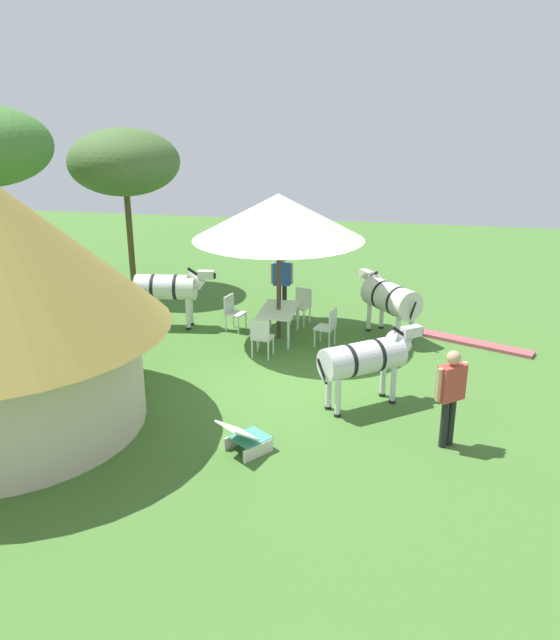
# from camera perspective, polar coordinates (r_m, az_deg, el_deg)

# --- Properties ---
(ground_plane) EXTENTS (36.00, 36.00, 0.00)m
(ground_plane) POSITION_cam_1_polar(r_m,az_deg,el_deg) (13.22, 0.08, -5.28)
(ground_plane) COLOR #436F2D
(shade_umbrella) EXTENTS (3.99, 3.99, 3.48)m
(shade_umbrella) POSITION_cam_1_polar(r_m,az_deg,el_deg) (14.60, -0.13, 9.28)
(shade_umbrella) COLOR #4F3230
(shade_umbrella) RESTS_ON ground_plane
(patio_dining_table) EXTENTS (1.49, 0.84, 0.74)m
(patio_dining_table) POSITION_cam_1_polar(r_m,az_deg,el_deg) (15.17, -0.12, 0.70)
(patio_dining_table) COLOR white
(patio_dining_table) RESTS_ON ground_plane
(patio_chair_near_lawn) EXTENTS (0.53, 0.51, 0.90)m
(patio_chair_near_lawn) POSITION_cam_1_polar(r_m,az_deg,el_deg) (14.76, 4.38, -0.47)
(patio_chair_near_lawn) COLOR silver
(patio_chair_near_lawn) RESTS_ON ground_plane
(patio_chair_west_end) EXTENTS (0.53, 0.54, 0.90)m
(patio_chair_west_end) POSITION_cam_1_polar(r_m,az_deg,el_deg) (16.30, 1.97, 1.51)
(patio_chair_west_end) COLOR silver
(patio_chair_west_end) RESTS_ON ground_plane
(patio_chair_near_hut) EXTENTS (0.53, 0.52, 0.90)m
(patio_chair_near_hut) POSITION_cam_1_polar(r_m,az_deg,el_deg) (15.79, -4.29, 0.87)
(patio_chair_near_hut) COLOR silver
(patio_chair_near_hut) RESTS_ON ground_plane
(patio_chair_east_end) EXTENTS (0.47, 0.48, 0.90)m
(patio_chair_east_end) POSITION_cam_1_polar(r_m,az_deg,el_deg) (14.08, -1.69, -1.41)
(patio_chair_east_end) COLOR white
(patio_chair_east_end) RESTS_ON ground_plane
(guest_beside_umbrella) EXTENTS (0.28, 0.60, 1.68)m
(guest_beside_umbrella) POSITION_cam_1_polar(r_m,az_deg,el_deg) (16.72, 0.16, 3.74)
(guest_beside_umbrella) COLOR black
(guest_beside_umbrella) RESTS_ON ground_plane
(standing_watcher) EXTENTS (0.46, 0.49, 1.71)m
(standing_watcher) POSITION_cam_1_polar(r_m,az_deg,el_deg) (10.73, 15.10, -6.07)
(standing_watcher) COLOR black
(standing_watcher) RESTS_ON ground_plane
(striped_lounge_chair) EXTENTS (0.96, 0.90, 0.63)m
(striped_lounge_chair) POSITION_cam_1_polar(r_m,az_deg,el_deg) (10.55, -3.13, -10.55)
(striped_lounge_chair) COLOR teal
(striped_lounge_chair) RESTS_ON ground_plane
(zebra_nearest_camera) EXTENTS (1.86, 1.60, 1.50)m
(zebra_nearest_camera) POSITION_cam_1_polar(r_m,az_deg,el_deg) (15.43, 9.83, 1.96)
(zebra_nearest_camera) COLOR silver
(zebra_nearest_camera) RESTS_ON ground_plane
(zebra_by_umbrella) EXTENTS (0.80, 2.18, 1.57)m
(zebra_by_umbrella) POSITION_cam_1_polar(r_m,az_deg,el_deg) (16.08, -10.04, 2.86)
(zebra_by_umbrella) COLOR silver
(zebra_by_umbrella) RESTS_ON ground_plane
(zebra_toward_hut) EXTENTS (1.59, 1.91, 1.50)m
(zebra_toward_hut) POSITION_cam_1_polar(r_m,az_deg,el_deg) (11.83, 7.67, -3.44)
(zebra_toward_hut) COLOR silver
(zebra_toward_hut) RESTS_ON ground_plane
(acacia_tree_left_background) EXTENTS (3.18, 3.18, 4.73)m
(acacia_tree_left_background) POSITION_cam_1_polar(r_m,az_deg,el_deg) (19.17, -13.84, 13.60)
(acacia_tree_left_background) COLOR #4C4324
(acacia_tree_left_background) RESTS_ON ground_plane
(brick_patio_kerb) EXTENTS (1.42, 2.72, 0.08)m
(brick_patio_kerb) POSITION_cam_1_polar(r_m,az_deg,el_deg) (15.66, 16.91, -1.97)
(brick_patio_kerb) COLOR #A34C51
(brick_patio_kerb) RESTS_ON ground_plane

